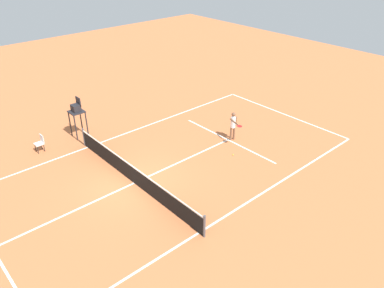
# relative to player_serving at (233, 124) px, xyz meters

# --- Properties ---
(ground_plane) EXTENTS (60.00, 60.00, 0.00)m
(ground_plane) POSITION_rel_player_serving_xyz_m (0.19, 6.71, -1.03)
(ground_plane) COLOR #C66B3D
(court_lines) EXTENTS (9.36, 23.88, 0.01)m
(court_lines) POSITION_rel_player_serving_xyz_m (0.19, 6.71, -1.03)
(court_lines) COLOR white
(court_lines) RESTS_ON ground
(tennis_net) EXTENTS (9.96, 0.10, 1.07)m
(tennis_net) POSITION_rel_player_serving_xyz_m (0.19, 6.71, -0.53)
(tennis_net) COLOR #4C4C51
(tennis_net) RESTS_ON ground
(player_serving) EXTENTS (1.22, 0.86, 1.73)m
(player_serving) POSITION_rel_player_serving_xyz_m (0.00, 0.00, 0.00)
(player_serving) COLOR brown
(player_serving) RESTS_ON ground
(tennis_ball) EXTENTS (0.07, 0.07, 0.07)m
(tennis_ball) POSITION_rel_player_serving_xyz_m (-1.21, 1.24, -1.00)
(tennis_ball) COLOR #CCE033
(tennis_ball) RESTS_ON ground
(umpire_chair) EXTENTS (0.80, 0.80, 2.41)m
(umpire_chair) POSITION_rel_player_serving_xyz_m (6.33, 6.37, 0.58)
(umpire_chair) COLOR #232328
(umpire_chair) RESTS_ON ground
(courtside_chair_near) EXTENTS (0.44, 0.46, 0.95)m
(courtside_chair_near) POSITION_rel_player_serving_xyz_m (6.14, 8.80, -0.50)
(courtside_chair_near) COLOR #262626
(courtside_chair_near) RESTS_ON ground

